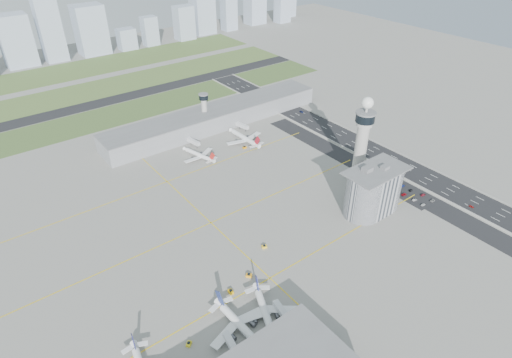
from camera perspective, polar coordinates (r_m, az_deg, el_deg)
ground at (r=274.84m, az=4.45°, el=-5.80°), size 1000.00×1000.00×0.00m
grass_strip_0 at (r=437.42m, az=-17.62°, el=8.31°), size 480.00×50.00×0.08m
grass_strip_1 at (r=504.24m, az=-20.88°, el=10.95°), size 480.00×60.00×0.08m
grass_strip_2 at (r=577.73m, az=-23.55°, el=13.05°), size 480.00×70.00×0.08m
runway at (r=470.07m, az=-19.34°, el=9.71°), size 480.00×22.00×0.10m
highway at (r=349.80m, az=18.80°, el=1.68°), size 28.00×500.00×0.10m
barrier_left at (r=339.20m, az=17.43°, el=1.03°), size 0.60×500.00×1.20m
barrier_right at (r=360.11m, az=20.13°, el=2.44°), size 0.60×500.00×1.20m
landside_road at (r=326.94m, az=17.60°, el=-0.41°), size 18.00×260.00×0.08m
parking_lot at (r=320.26m, az=19.06°, el=-1.47°), size 20.00×44.00×0.10m
taxiway_line_h_0 at (r=238.58m, az=1.86°, el=-13.07°), size 260.00×0.60×0.01m
taxiway_line_h_1 at (r=275.24m, az=-6.04°, el=-5.83°), size 260.00×0.60×0.01m
taxiway_line_h_2 at (r=319.05m, az=-11.78°, el=-0.35°), size 260.00×0.60×0.01m
taxiway_line_v at (r=275.24m, az=-6.04°, el=-5.83°), size 0.60×260.00×0.01m
control_tower at (r=305.82m, az=14.00°, el=5.42°), size 14.00×14.00×64.50m
secondary_tower at (r=385.60m, az=-6.91°, el=9.40°), size 8.60×8.60×31.90m
admin_building at (r=286.34m, az=15.38°, el=-1.46°), size 42.00×24.00×33.50m
terminal_pier at (r=393.12m, az=-5.40°, el=8.23°), size 210.00×32.00×15.80m
airplane_near_b at (r=211.84m, az=-1.94°, el=-18.68°), size 35.77×41.59×11.30m
airplane_near_c at (r=216.47m, az=1.33°, el=-17.22°), size 45.62×48.76×10.91m
airplane_far_a at (r=342.80m, az=-7.72°, el=3.55°), size 37.44×41.19×9.76m
airplane_far_b at (r=364.10m, az=-1.63°, el=5.88°), size 36.31×42.31×11.56m
jet_bridge_near_2 at (r=215.52m, az=4.49°, el=-18.76°), size 5.39×14.31×5.70m
jet_bridge_far_0 at (r=366.08m, az=-9.02°, el=5.10°), size 5.39×14.31×5.70m
jet_bridge_far_1 at (r=389.02m, az=-2.58°, el=7.24°), size 5.39×14.31×5.70m
tug_0 at (r=213.28m, az=-8.95°, el=-20.86°), size 3.57×3.47×1.72m
tug_1 at (r=231.15m, az=-3.39°, el=-14.73°), size 2.53×3.42×1.86m
tug_2 at (r=238.71m, az=-0.96°, el=-12.70°), size 3.84×3.89×1.88m
tug_3 at (r=255.51m, az=1.11°, el=-8.98°), size 3.65×3.09×1.80m
tug_4 at (r=355.20m, az=-1.53°, el=4.25°), size 3.23×2.33×1.80m
tug_5 at (r=375.22m, az=-0.24°, el=5.94°), size 4.09×3.51×2.00m
car_lot_0 at (r=309.33m, az=21.39°, el=-3.21°), size 3.77×2.01×1.22m
car_lot_1 at (r=312.09m, az=20.40°, el=-2.62°), size 3.90×1.62×1.25m
car_lot_2 at (r=315.30m, az=19.12°, el=-1.95°), size 4.36×2.39×1.16m
car_lot_3 at (r=317.37m, az=18.49°, el=-1.57°), size 4.23×2.28×1.16m
car_lot_4 at (r=320.83m, az=16.95°, el=-0.86°), size 3.55×1.67×1.17m
car_lot_5 at (r=323.02m, az=16.47°, el=-0.52°), size 3.63×1.58×1.16m
car_lot_6 at (r=316.05m, az=22.50°, el=-2.65°), size 4.46×2.22×1.21m
car_lot_7 at (r=319.47m, az=21.38°, el=-1.97°), size 4.29×1.87×1.23m
car_lot_8 at (r=321.46m, az=19.94°, el=-1.41°), size 3.49×1.70×1.15m
car_lot_9 at (r=324.45m, az=18.98°, el=-0.85°), size 3.70×1.29×1.22m
car_lot_10 at (r=327.08m, az=18.21°, el=-0.40°), size 4.46×2.53×1.18m
car_lot_11 at (r=332.69m, az=17.08°, el=0.43°), size 4.57×2.33×1.27m
car_hw_0 at (r=320.87m, az=26.78°, el=-3.29°), size 1.43×3.30×1.11m
car_hw_1 at (r=368.86m, az=13.95°, el=4.33°), size 1.64×3.85×1.24m
car_hw_2 at (r=422.31m, az=6.09°, el=8.91°), size 2.24×4.47×1.21m
car_hw_4 at (r=454.45m, az=0.02°, el=10.89°), size 1.70×3.61×1.19m
skyline_bldg_7 at (r=616.55m, az=-29.35°, el=15.79°), size 35.76×28.61×61.22m
skyline_bldg_8 at (r=615.93m, az=-25.84°, el=17.77°), size 26.33×21.06×83.39m
skyline_bldg_9 at (r=631.04m, az=-21.17°, el=18.07°), size 36.96×29.57×62.11m
skyline_bldg_10 at (r=640.52m, az=-16.85°, el=17.42°), size 23.01×18.41×27.75m
skyline_bldg_11 at (r=651.70m, az=-13.97°, el=18.60°), size 20.22×16.18×38.97m
skyline_bldg_12 at (r=671.92m, az=-9.56°, el=19.85°), size 26.14×20.92×46.89m
skyline_bldg_13 at (r=697.37m, az=-7.21°, el=21.95°), size 32.26×25.81×81.20m
skyline_bldg_14 at (r=715.55m, az=-3.66°, el=21.89°), size 21.59×17.28×68.75m
skyline_bldg_15 at (r=756.51m, az=-0.14°, el=22.35°), size 30.25×24.20×63.40m
skyline_bldg_16 at (r=767.13m, az=3.57°, el=22.75°), size 23.04×18.43×71.56m
skyline_bldg_17 at (r=813.76m, az=4.31°, el=22.23°), size 22.64×18.11×41.06m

